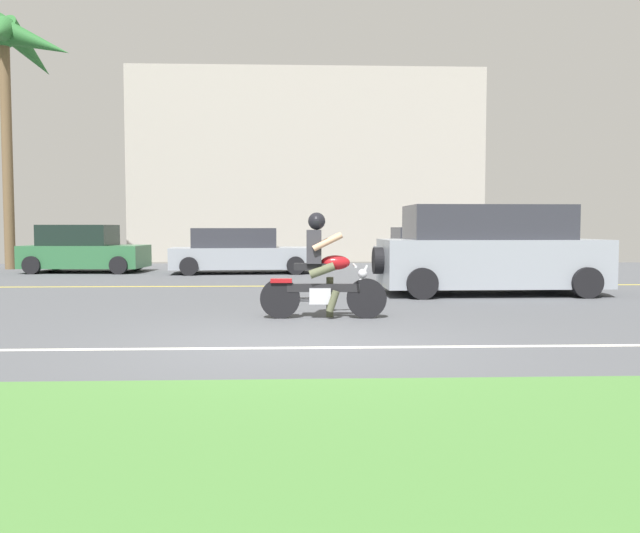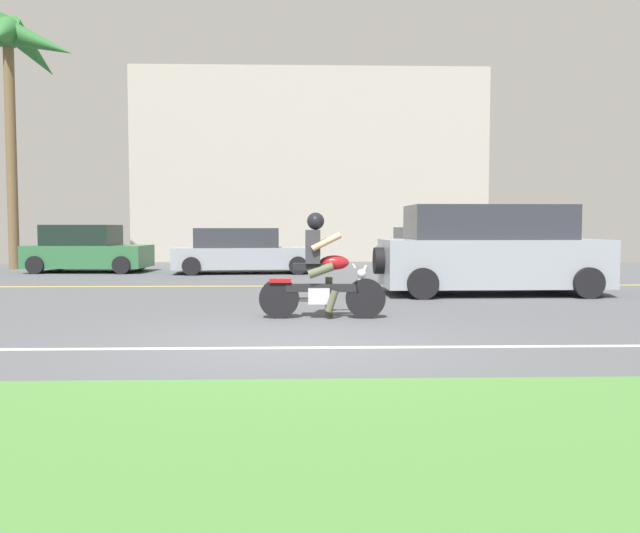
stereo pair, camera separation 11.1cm
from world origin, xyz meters
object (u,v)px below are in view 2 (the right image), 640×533
motorcyclist (321,274)px  parked_car_0 (87,250)px  palm_tree_0 (8,52)px  parked_car_2 (435,251)px  parked_car_1 (243,252)px  suv_nearby (490,251)px

motorcyclist → parked_car_0: size_ratio=0.53×
motorcyclist → parked_car_0: motorcyclist is taller
motorcyclist → palm_tree_0: size_ratio=0.23×
parked_car_2 → palm_tree_0: (-14.32, 1.75, 6.72)m
motorcyclist → palm_tree_0: bearing=129.4°
motorcyclist → parked_car_1: 10.42m
parked_car_0 → parked_car_1: 5.13m
parked_car_0 → parked_car_1: bearing=-7.8°
motorcyclist → suv_nearby: (3.78, 3.62, 0.22)m
suv_nearby → palm_tree_0: (-14.02, 8.86, 6.46)m
parked_car_0 → palm_tree_0: bearing=152.3°
parked_car_2 → motorcyclist: bearing=-110.9°
motorcyclist → palm_tree_0: 17.47m
suv_nearby → parked_car_1: bearing=132.0°
parked_car_0 → parked_car_1: (5.08, -0.70, -0.04)m
parked_car_1 → palm_tree_0: palm_tree_0 is taller
suv_nearby → parked_car_2: 7.12m
motorcyclist → palm_tree_0: (-10.24, 12.48, 6.68)m
parked_car_2 → palm_tree_0: bearing=173.0°
parked_car_2 → parked_car_1: bearing=-175.1°
parked_car_0 → parked_car_1: size_ratio=0.84×
parked_car_0 → parked_car_1: parked_car_0 is taller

